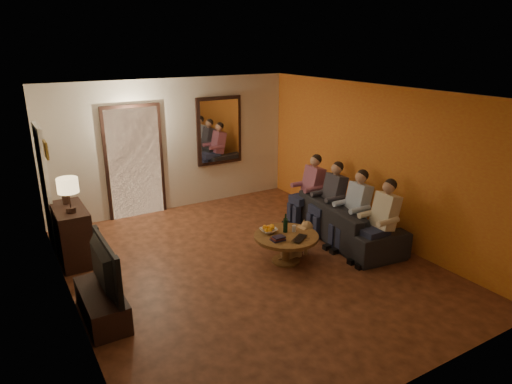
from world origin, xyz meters
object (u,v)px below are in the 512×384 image
dresser (72,234)px  wine_bottle (285,223)px  person_b (354,212)px  laptop (302,239)px  dog (296,240)px  person_c (331,201)px  sofa (346,220)px  tv (97,268)px  coffee_table (286,248)px  person_d (310,192)px  bowl (269,230)px  tv_stand (102,305)px  person_a (381,224)px  table_lamp (69,195)px

dresser → wine_bottle: bearing=-29.7°
person_b → laptop: bearing=-170.5°
dog → person_c: bearing=17.1°
sofa → laptop: size_ratio=7.00×
tv → coffee_table: tv is taller
person_d → bowl: size_ratio=4.63×
bowl → person_c: bearing=11.5°
person_b → laptop: 1.22m
sofa → bowl: (-1.58, -0.00, 0.15)m
sofa → tv_stand: bearing=101.6°
person_a → person_c: same height
person_a → dog: bearing=143.9°
coffee_table → bowl: bearing=129.3°
tv → bowl: 2.65m
dog → bowl: bearing=157.0°
sofa → person_b: 0.41m
tv_stand → dog: 3.06m
table_lamp → tv_stand: 1.87m
tv_stand → person_d: person_d is taller
table_lamp → person_d: 4.16m
table_lamp → wine_bottle: table_lamp is taller
person_c → bowl: size_ratio=4.63×
dresser → person_c: size_ratio=0.82×
person_b → dog: bearing=171.1°
person_a → laptop: 1.27m
tv → wine_bottle: tv is taller
dresser → sofa: size_ratio=0.43×
person_b → person_c: 0.60m
tv → laptop: (2.91, -0.19, -0.23)m
person_d → laptop: size_ratio=3.65×
person_c → dog: 1.18m
person_a → table_lamp: bearing=151.9°
sofa → person_d: (-0.10, 0.90, 0.26)m
dresser → person_a: bearing=-30.4°
person_b → dog: person_b is taller
coffee_table → person_a: bearing=-27.6°
person_c → tv_stand: bearing=-171.5°
sofa → bowl: sofa is taller
dog → wine_bottle: (-0.20, 0.02, 0.32)m
bowl → tv: bearing=-173.2°
bowl → laptop: bearing=-60.8°
person_a → person_c: bearing=90.0°
tv → person_a: 4.15m
person_d → dog: (-1.05, -1.04, -0.32)m
table_lamp → coffee_table: size_ratio=0.54×
person_d → dog: person_d is taller
table_lamp → person_a: bearing=-28.1°
tv_stand → bowl: bowl is taller
person_c → bowl: person_c is taller
table_lamp → laptop: (2.91, -1.79, -0.68)m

